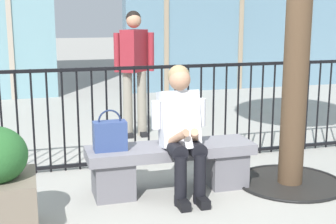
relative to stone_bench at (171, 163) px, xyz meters
The scene contains 6 objects.
ground_plane 0.27m from the stone_bench, ahead, with size 60.00×60.00×0.00m, color #9E9B93.
stone_bench is the anchor object (origin of this frame).
seated_person_with_phone 0.41m from the stone_bench, 63.43° to the right, with size 0.52×0.66×1.21m.
handbag_on_bench 0.66m from the stone_bench, behind, with size 0.30×0.15×0.38m.
bystander_at_railing 2.27m from the stone_bench, 86.75° to the left, with size 0.55×0.43×1.71m.
plaza_railing 0.92m from the stone_bench, 90.00° to the left, with size 7.47×0.04×1.11m.
Camera 1 is at (-1.24, -4.14, 1.67)m, focal length 50.63 mm.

